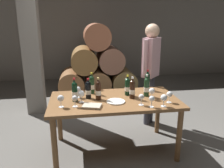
# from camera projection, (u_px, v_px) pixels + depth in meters

# --- Properties ---
(ground_plane) EXTENTS (14.00, 14.00, 0.00)m
(ground_plane) POSITION_uv_depth(u_px,v_px,m) (114.00, 149.00, 3.20)
(ground_plane) COLOR #66635E
(cellar_back_wall) EXTENTS (10.00, 0.24, 2.80)m
(cellar_back_wall) POSITION_uv_depth(u_px,v_px,m) (92.00, 32.00, 6.79)
(cellar_back_wall) COLOR gray
(cellar_back_wall) RESTS_ON ground_plane
(barrel_stack) EXTENTS (1.86, 0.90, 1.69)m
(barrel_stack) POSITION_uv_depth(u_px,v_px,m) (97.00, 67.00, 5.48)
(barrel_stack) COLOR brown
(barrel_stack) RESTS_ON ground_plane
(stone_pillar) EXTENTS (0.32, 0.32, 2.60)m
(stone_pillar) POSITION_uv_depth(u_px,v_px,m) (31.00, 46.00, 4.16)
(stone_pillar) COLOR gray
(stone_pillar) RESTS_ON ground_plane
(dining_table) EXTENTS (1.70, 0.90, 0.76)m
(dining_table) POSITION_uv_depth(u_px,v_px,m) (114.00, 105.00, 3.01)
(dining_table) COLOR brown
(dining_table) RESTS_ON ground_plane
(wine_bottle_0) EXTENTS (0.07, 0.07, 0.29)m
(wine_bottle_0) POSITION_uv_depth(u_px,v_px,m) (127.00, 86.00, 3.10)
(wine_bottle_0) COLOR black
(wine_bottle_0) RESTS_ON dining_table
(wine_bottle_1) EXTENTS (0.07, 0.07, 0.31)m
(wine_bottle_1) POSITION_uv_depth(u_px,v_px,m) (75.00, 91.00, 2.87)
(wine_bottle_1) COLOR black
(wine_bottle_1) RESTS_ON dining_table
(wine_bottle_2) EXTENTS (0.07, 0.07, 0.31)m
(wine_bottle_2) POSITION_uv_depth(u_px,v_px,m) (92.00, 84.00, 3.18)
(wine_bottle_2) COLOR #19381E
(wine_bottle_2) RESTS_ON dining_table
(wine_bottle_3) EXTENTS (0.07, 0.07, 0.30)m
(wine_bottle_3) POSITION_uv_depth(u_px,v_px,m) (132.00, 89.00, 2.98)
(wine_bottle_3) COLOR black
(wine_bottle_3) RESTS_ON dining_table
(wine_bottle_4) EXTENTS (0.07, 0.07, 0.31)m
(wine_bottle_4) POSITION_uv_depth(u_px,v_px,m) (147.00, 81.00, 3.33)
(wine_bottle_4) COLOR black
(wine_bottle_4) RESTS_ON dining_table
(wine_bottle_5) EXTENTS (0.07, 0.07, 0.28)m
(wine_bottle_5) POSITION_uv_depth(u_px,v_px,m) (88.00, 90.00, 2.98)
(wine_bottle_5) COLOR black
(wine_bottle_5) RESTS_ON dining_table
(wine_bottle_6) EXTENTS (0.07, 0.07, 0.30)m
(wine_bottle_6) POSITION_uv_depth(u_px,v_px,m) (98.00, 90.00, 2.93)
(wine_bottle_6) COLOR black
(wine_bottle_6) RESTS_ON dining_table
(wine_bottle_7) EXTENTS (0.07, 0.07, 0.31)m
(wine_bottle_7) POSITION_uv_depth(u_px,v_px,m) (147.00, 87.00, 3.06)
(wine_bottle_7) COLOR #19381E
(wine_bottle_7) RESTS_ON dining_table
(wine_glass_0) EXTENTS (0.07, 0.07, 0.14)m
(wine_glass_0) POSITION_uv_depth(u_px,v_px,m) (75.00, 99.00, 2.69)
(wine_glass_0) COLOR white
(wine_glass_0) RESTS_ON dining_table
(wine_glass_1) EXTENTS (0.08, 0.08, 0.16)m
(wine_glass_1) POSITION_uv_depth(u_px,v_px,m) (152.00, 91.00, 2.95)
(wine_glass_1) COLOR white
(wine_glass_1) RESTS_ON dining_table
(wine_glass_2) EXTENTS (0.08, 0.08, 0.15)m
(wine_glass_2) POSITION_uv_depth(u_px,v_px,m) (78.00, 90.00, 3.01)
(wine_glass_2) COLOR white
(wine_glass_2) RESTS_ON dining_table
(wine_glass_3) EXTENTS (0.08, 0.08, 0.15)m
(wine_glass_3) POSITION_uv_depth(u_px,v_px,m) (61.00, 99.00, 2.68)
(wine_glass_3) COLOR white
(wine_glass_3) RESTS_ON dining_table
(wine_glass_4) EXTENTS (0.09, 0.09, 0.16)m
(wine_glass_4) POSITION_uv_depth(u_px,v_px,m) (81.00, 94.00, 2.83)
(wine_glass_4) COLOR white
(wine_glass_4) RESTS_ON dining_table
(wine_glass_5) EXTENTS (0.07, 0.07, 0.14)m
(wine_glass_5) POSITION_uv_depth(u_px,v_px,m) (152.00, 99.00, 2.68)
(wine_glass_5) COLOR white
(wine_glass_5) RESTS_ON dining_table
(wine_glass_6) EXTENTS (0.07, 0.07, 0.15)m
(wine_glass_6) POSITION_uv_depth(u_px,v_px,m) (169.00, 95.00, 2.83)
(wine_glass_6) COLOR white
(wine_glass_6) RESTS_ON dining_table
(wine_glass_7) EXTENTS (0.07, 0.07, 0.14)m
(wine_glass_7) POSITION_uv_depth(u_px,v_px,m) (141.00, 97.00, 2.74)
(wine_glass_7) COLOR white
(wine_glass_7) RESTS_ON dining_table
(wine_glass_8) EXTENTS (0.08, 0.08, 0.16)m
(wine_glass_8) POSITION_uv_depth(u_px,v_px,m) (164.00, 98.00, 2.70)
(wine_glass_8) COLOR white
(wine_glass_8) RESTS_ON dining_table
(tasting_notebook) EXTENTS (0.26, 0.22, 0.03)m
(tasting_notebook) POSITION_uv_depth(u_px,v_px,m) (92.00, 106.00, 2.70)
(tasting_notebook) COLOR #B2A893
(tasting_notebook) RESTS_ON dining_table
(serving_plate) EXTENTS (0.24, 0.24, 0.01)m
(serving_plate) POSITION_uv_depth(u_px,v_px,m) (115.00, 102.00, 2.87)
(serving_plate) COLOR white
(serving_plate) RESTS_ON dining_table
(sommelier_presenting) EXTENTS (0.37, 0.38, 1.72)m
(sommelier_presenting) POSITION_uv_depth(u_px,v_px,m) (151.00, 65.00, 3.72)
(sommelier_presenting) COLOR #383842
(sommelier_presenting) RESTS_ON ground_plane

